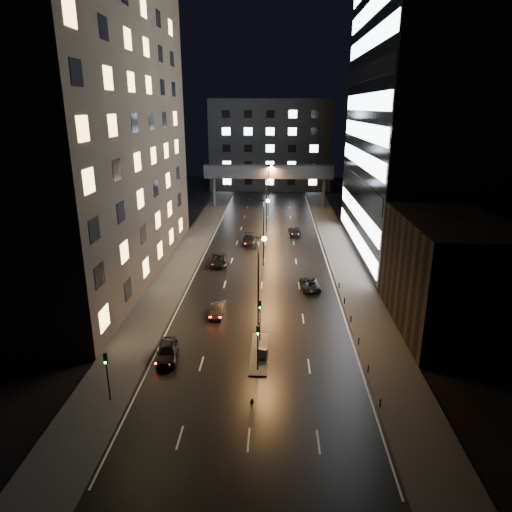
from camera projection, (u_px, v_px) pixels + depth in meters
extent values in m
plane|color=black|center=(265.00, 243.00, 80.26)|extent=(160.00, 160.00, 0.00)
cube|color=#383533|center=(190.00, 250.00, 76.01)|extent=(5.00, 110.00, 0.15)
cube|color=#383533|center=(340.00, 252.00, 74.97)|extent=(5.00, 110.00, 0.15)
cube|color=#2D2319|center=(92.00, 129.00, 59.78)|extent=(15.00, 48.00, 40.00)
cube|color=black|center=(448.00, 274.00, 48.13)|extent=(10.00, 18.00, 12.00)
cube|color=black|center=(432.00, 109.00, 68.44)|extent=(20.00, 36.00, 45.00)
cube|color=#333335|center=(270.00, 145.00, 131.45)|extent=(34.00, 14.00, 25.00)
cube|color=#333335|center=(269.00, 172.00, 106.11)|extent=(30.00, 3.00, 3.00)
cylinder|color=#333335|center=(214.00, 192.00, 108.20)|extent=(0.80, 0.80, 7.00)
cylinder|color=#333335|center=(324.00, 193.00, 107.12)|extent=(0.80, 0.80, 7.00)
cube|color=#383533|center=(259.00, 353.00, 44.14)|extent=(1.60, 8.00, 0.15)
cylinder|color=black|center=(260.00, 325.00, 45.95)|extent=(0.12, 0.12, 3.50)
cube|color=black|center=(260.00, 305.00, 45.27)|extent=(0.28, 0.22, 0.90)
sphere|color=#0CFF33|center=(260.00, 308.00, 45.22)|extent=(0.18, 0.18, 0.18)
cylinder|color=black|center=(258.00, 352.00, 40.73)|extent=(0.12, 0.12, 3.50)
cube|color=black|center=(258.00, 330.00, 40.04)|extent=(0.28, 0.22, 0.90)
sphere|color=#0CFF33|center=(258.00, 334.00, 40.00)|extent=(0.18, 0.18, 0.18)
cylinder|color=black|center=(108.00, 383.00, 36.52)|extent=(0.12, 0.12, 3.50)
cube|color=black|center=(105.00, 359.00, 35.83)|extent=(0.28, 0.22, 0.90)
sphere|color=#0CFF33|center=(105.00, 363.00, 35.79)|extent=(0.18, 0.18, 0.18)
cylinder|color=black|center=(380.00, 404.00, 36.02)|extent=(0.12, 0.12, 0.90)
cylinder|color=black|center=(368.00, 369.00, 40.77)|extent=(0.12, 0.12, 0.90)
cylinder|color=black|center=(359.00, 342.00, 45.52)|extent=(0.12, 0.12, 0.90)
cylinder|color=black|center=(351.00, 320.00, 50.27)|extent=(0.12, 0.12, 0.90)
cylinder|color=black|center=(345.00, 301.00, 55.01)|extent=(0.12, 0.12, 0.90)
cylinder|color=black|center=(339.00, 286.00, 59.76)|extent=(0.12, 0.12, 0.90)
cylinder|color=black|center=(258.00, 283.00, 48.32)|extent=(0.18, 0.18, 10.00)
cylinder|color=black|center=(258.00, 238.00, 46.77)|extent=(1.20, 0.12, 0.12)
sphere|color=#FF9E38|center=(264.00, 239.00, 46.77)|extent=(0.50, 0.50, 0.50)
cylinder|color=black|center=(264.00, 234.00, 67.31)|extent=(0.18, 0.18, 10.00)
cylinder|color=black|center=(264.00, 200.00, 65.76)|extent=(1.20, 0.12, 0.12)
sphere|color=#FF9E38|center=(268.00, 201.00, 65.77)|extent=(0.50, 0.50, 0.50)
cylinder|color=black|center=(266.00, 206.00, 86.30)|extent=(0.18, 0.18, 10.00)
cylinder|color=black|center=(267.00, 179.00, 84.75)|extent=(1.20, 0.12, 0.12)
sphere|color=#FF9E38|center=(270.00, 180.00, 84.76)|extent=(0.50, 0.50, 0.50)
cylinder|color=black|center=(268.00, 188.00, 105.30)|extent=(0.18, 0.18, 10.00)
cylinder|color=black|center=(269.00, 166.00, 103.74)|extent=(1.20, 0.12, 0.12)
sphere|color=#FF9E38|center=(271.00, 167.00, 103.75)|extent=(0.50, 0.50, 0.50)
imported|color=black|center=(167.00, 351.00, 43.11)|extent=(2.52, 4.93, 1.61)
imported|color=black|center=(217.00, 309.00, 52.26)|extent=(1.59, 4.26, 1.39)
imported|color=black|center=(218.00, 260.00, 68.94)|extent=(3.09, 5.59, 1.48)
imported|color=black|center=(250.00, 240.00, 79.19)|extent=(2.64, 5.35, 1.50)
imported|color=black|center=(310.00, 284.00, 59.90)|extent=(2.70, 5.05, 1.35)
imported|color=black|center=(295.00, 231.00, 85.29)|extent=(2.36, 5.24, 1.49)
cube|color=#4D4D50|center=(263.00, 354.00, 42.84)|extent=(0.92, 0.72, 1.09)
cone|color=#FA3E0D|center=(252.00, 400.00, 36.86)|extent=(0.39, 0.39, 0.45)
cone|color=#FF660D|center=(265.00, 359.00, 42.80)|extent=(0.46, 0.46, 0.44)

